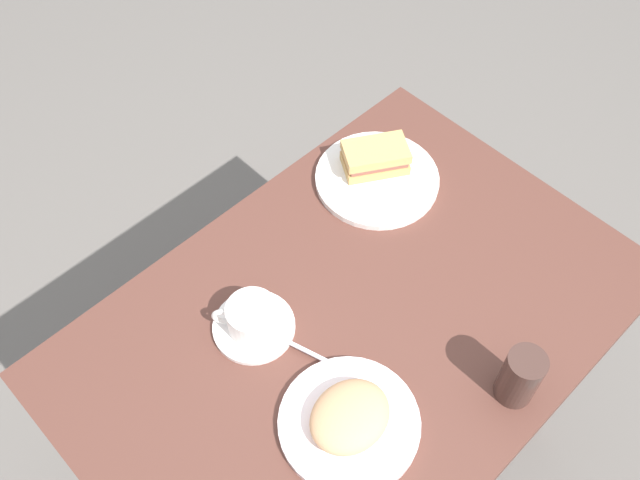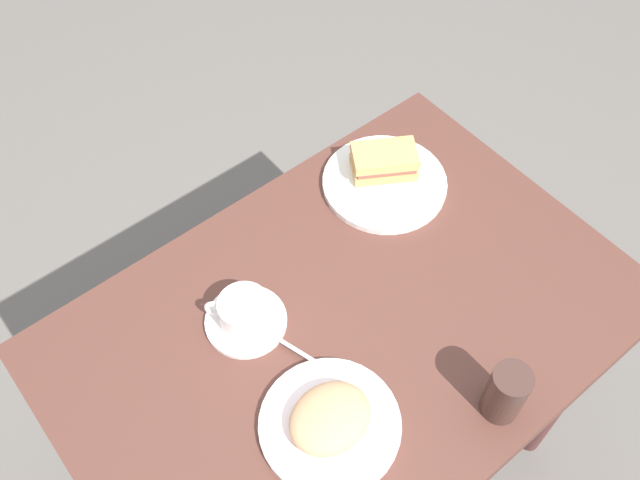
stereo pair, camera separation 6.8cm
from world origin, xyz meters
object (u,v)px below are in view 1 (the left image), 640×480
side_plate (349,423)px  drinking_glass (520,377)px  dining_table (352,346)px  sandwich_front (375,157)px  coffee_cup (252,317)px  sandwich_plate (377,179)px  spoon (293,344)px  coffee_saucer (254,327)px

side_plate → drinking_glass: size_ratio=2.00×
dining_table → drinking_glass: (0.09, -0.28, 0.16)m
sandwich_front → coffee_cup: 0.43m
sandwich_plate → coffee_cup: 0.41m
sandwich_plate → sandwich_front: 0.04m
sandwich_plate → side_plate: (-0.41, -0.32, 0.00)m
dining_table → sandwich_plate: sandwich_plate is taller
sandwich_plate → drinking_glass: bearing=-110.1°
sandwich_front → side_plate: size_ratio=0.65×
sandwich_front → drinking_glass: (-0.19, -0.49, 0.02)m
side_plate → sandwich_front: bearing=39.0°
coffee_cup → sandwich_front: bearing=13.8°
side_plate → spoon: bearing=79.6°
sandwich_front → spoon: 0.43m
side_plate → drinking_glass: (0.24, -0.15, 0.05)m
dining_table → side_plate: (-0.14, -0.13, 0.11)m
dining_table → sandwich_front: (0.28, 0.21, 0.14)m
sandwich_front → side_plate: (-0.42, -0.34, -0.03)m
coffee_saucer → spoon: (0.02, -0.08, 0.01)m
sandwich_plate → dining_table: bearing=-143.9°
sandwich_front → dining_table: bearing=-142.4°
sandwich_front → coffee_cup: (-0.42, -0.10, -0.00)m
sandwich_plate → coffee_saucer: (-0.40, -0.08, -0.00)m
sandwich_front → drinking_glass: drinking_glass is taller
dining_table → drinking_glass: size_ratio=8.81×
dining_table → coffee_saucer: coffee_saucer is taller
side_plate → drinking_glass: drinking_glass is taller
sandwich_front → spoon: size_ratio=1.53×
drinking_glass → sandwich_plate: bearing=69.9°
dining_table → coffee_saucer: bearing=141.1°
dining_table → sandwich_front: size_ratio=6.78×
dining_table → sandwich_plate: (0.26, 0.19, 0.11)m
sandwich_front → drinking_glass: 0.53m
spoon → drinking_glass: drinking_glass is taller
spoon → sandwich_plate: bearing=22.6°
sandwich_front → coffee_cup: size_ratio=1.51×
side_plate → drinking_glass: 0.28m
side_plate → sandwich_plate: bearing=38.2°
coffee_cup → drinking_glass: size_ratio=0.86×
spoon → side_plate: bearing=-100.4°
sandwich_plate → spoon: bearing=-157.4°
side_plate → coffee_saucer: bearing=88.5°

